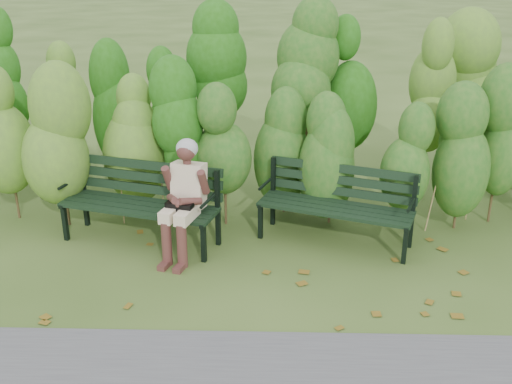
{
  "coord_description": "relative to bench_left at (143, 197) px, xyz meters",
  "views": [
    {
      "loc": [
        0.15,
        -5.13,
        2.95
      ],
      "look_at": [
        0.0,
        0.35,
        0.75
      ],
      "focal_mm": 42.0,
      "sensor_mm": 36.0,
      "label": 1
    }
  ],
  "objects": [
    {
      "name": "bench_left",
      "position": [
        0.0,
        0.0,
        0.0
      ],
      "size": [
        1.8,
        1.01,
        0.85
      ],
      "color": "black",
      "rests_on": "ground"
    },
    {
      "name": "seated_woman",
      "position": [
        0.5,
        -0.33,
        0.19
      ],
      "size": [
        0.52,
        0.75,
        1.22
      ],
      "color": "beige",
      "rests_on": "ground"
    },
    {
      "name": "hedge_band",
      "position": [
        1.23,
        1.06,
        0.75
      ],
      "size": [
        11.04,
        1.67,
        2.42
      ],
      "color": "#47381E",
      "rests_on": "ground"
    },
    {
      "name": "ground",
      "position": [
        1.23,
        -0.8,
        -0.5
      ],
      "size": [
        80.0,
        80.0,
        0.0
      ],
      "primitive_type": "plane",
      "color": "#324A18"
    },
    {
      "name": "bench_right",
      "position": [
        2.1,
        0.05,
        -0.02
      ],
      "size": [
        1.72,
        1.07,
        0.82
      ],
      "color": "black",
      "rests_on": "ground"
    },
    {
      "name": "leaf_litter",
      "position": [
        1.45,
        -0.83,
        -0.5
      ],
      "size": [
        5.83,
        2.24,
        0.01
      ],
      "color": "brown",
      "rests_on": "ground"
    }
  ]
}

